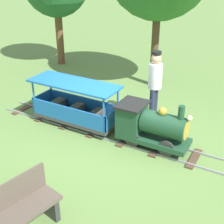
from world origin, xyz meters
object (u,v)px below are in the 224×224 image
object	(u,v)px
locomotive	(150,125)
passenger_car	(75,108)
park_bench	(11,215)
conductor_person	(155,81)

from	to	relation	value
locomotive	passenger_car	bearing A→B (deg)	-90.00
locomotive	passenger_car	distance (m)	1.77
locomotive	park_bench	xyz separation A→B (m)	(2.97, -0.64, -0.07)
conductor_person	locomotive	bearing A→B (deg)	19.25
park_bench	conductor_person	bearing A→B (deg)	176.10
passenger_car	conductor_person	bearing A→B (deg)	127.18
locomotive	passenger_car	size ratio (longest dim) A/B	0.72
locomotive	park_bench	bearing A→B (deg)	-12.26
park_bench	passenger_car	bearing A→B (deg)	-159.24
passenger_car	locomotive	bearing A→B (deg)	90.00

